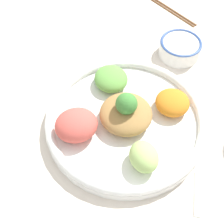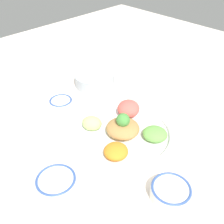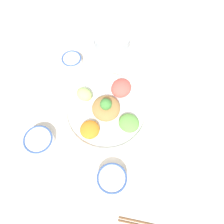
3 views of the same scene
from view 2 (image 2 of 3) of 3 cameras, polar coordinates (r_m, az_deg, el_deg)
ground_plane at (r=0.94m, az=4.71°, el=-4.90°), size 2.40×2.40×0.00m
salad_platter at (r=0.91m, az=2.42°, el=-4.30°), size 0.36×0.36×0.10m
sauce_bowl_red at (r=1.06m, az=-11.02°, el=1.81°), size 0.09×0.09×0.04m
rice_bowl_blue at (r=0.77m, az=-11.89°, el=-15.00°), size 0.11×0.11×0.04m
sauce_bowl_dark at (r=0.76m, az=12.61°, el=-16.63°), size 0.11×0.11×0.04m
side_serving_bowl at (r=1.20m, az=-3.82°, el=7.25°), size 0.18×0.18×0.05m
serving_spoon_main at (r=1.19m, az=6.60°, el=5.14°), size 0.11×0.09×0.01m
serving_spoon_extra at (r=0.94m, az=-12.92°, el=-5.60°), size 0.05×0.14×0.01m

